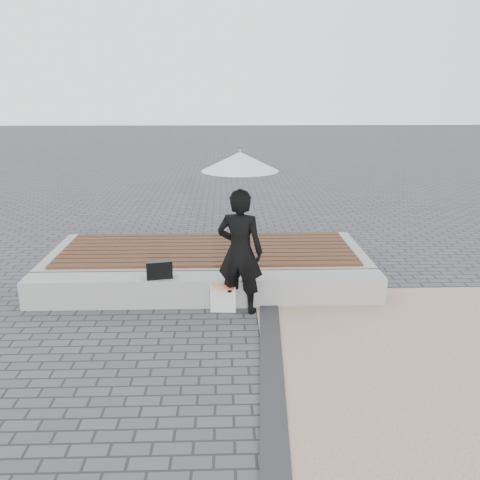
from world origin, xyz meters
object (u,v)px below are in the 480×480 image
at_px(seating_ledge, 205,289).
at_px(handbag, 159,270).
at_px(parasol, 240,162).
at_px(canvas_tote, 223,298).
at_px(woman, 240,252).

xyz_separation_m(seating_ledge, handbag, (-0.62, -0.09, 0.32)).
xyz_separation_m(parasol, canvas_tote, (-0.22, 0.02, -1.84)).
bearing_deg(seating_ledge, woman, -32.12).
bearing_deg(parasol, woman, -90.00).
relative_size(seating_ledge, parasol, 4.02).
bearing_deg(handbag, seating_ledge, -3.74).
height_order(seating_ledge, canvas_tote, seating_ledge).
bearing_deg(canvas_tote, parasol, 0.23).
bearing_deg(parasol, handbag, 168.96).
distance_m(seating_ledge, woman, 0.85).
relative_size(woman, handbag, 4.79).
bearing_deg(seating_ledge, canvas_tote, -48.33).
distance_m(woman, parasol, 1.18).
relative_size(parasol, handbag, 3.55).
relative_size(woman, canvas_tote, 4.72).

